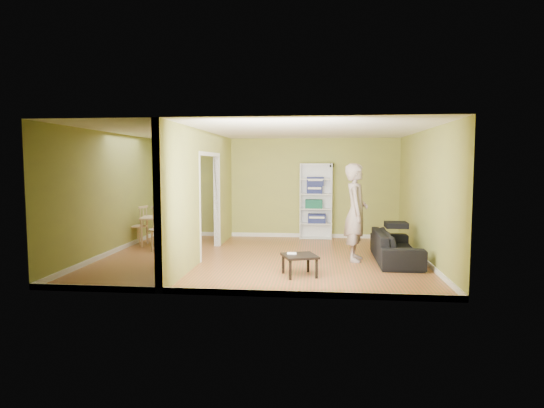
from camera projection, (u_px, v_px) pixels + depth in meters
The scene contains 16 objects.
room_shell at pixel (261, 195), 9.26m from camera, with size 6.50×6.50×6.50m.
partition at pixel (204, 195), 9.38m from camera, with size 0.22×5.50×2.60m, color #A1A646, non-canonical shape.
wall_speaker at pixel (332, 165), 11.73m from camera, with size 0.10×0.10×0.10m, color black.
sofa at pixel (396, 242), 9.01m from camera, with size 0.88×2.04×0.78m, color black.
person at pixel (356, 204), 9.01m from camera, with size 0.65×0.83×2.28m, color slate.
bookshelf at pixel (316, 201), 11.76m from camera, with size 0.82×0.36×1.95m.
paper_box_navy_a at pixel (317, 218), 11.75m from camera, with size 0.45×0.30×0.23m, color navy.
paper_box_teal at pixel (314, 204), 11.72m from camera, with size 0.44×0.28×0.22m, color #137A6C.
paper_box_navy_b at pixel (315, 190), 11.69m from camera, with size 0.40×0.26×0.20m, color navy.
paper_box_navy_c at pixel (315, 181), 11.67m from camera, with size 0.43×0.28×0.22m, color navy.
coffee_table at pixel (300, 258), 7.83m from camera, with size 0.55×0.55×0.37m.
game_controller at pixel (292, 253), 7.88m from camera, with size 0.16×0.04×0.03m, color white.
dining_table at pixel (166, 220), 10.81m from camera, with size 1.09×0.73×0.68m.
chair_left at pixel (138, 225), 10.92m from camera, with size 0.43×0.43×0.94m, color tan, non-canonical shape.
chair_near at pixel (159, 229), 10.16m from camera, with size 0.45×0.45×0.98m, color #D7BB81, non-canonical shape.
chair_far at pixel (177, 222), 11.41m from camera, with size 0.44×0.44×0.96m, color #D3B288, non-canonical shape.
Camera 1 is at (1.14, -9.17, 1.92)m, focal length 30.00 mm.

